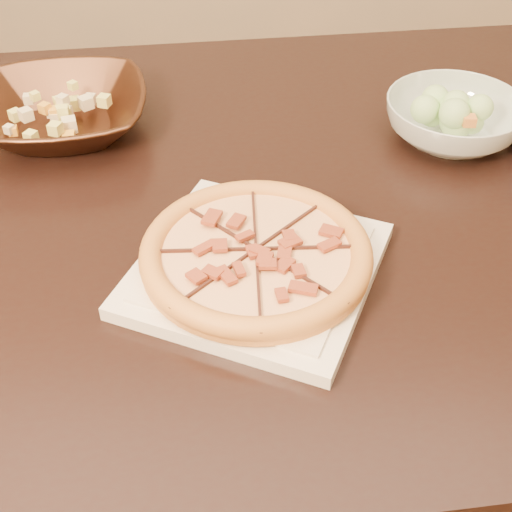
% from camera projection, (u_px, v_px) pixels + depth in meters
% --- Properties ---
extents(dining_table, '(1.65, 1.18, 0.75)m').
position_uv_depth(dining_table, '(200.00, 247.00, 1.03)').
color(dining_table, black).
rests_on(dining_table, floor).
extents(plate, '(0.35, 0.35, 0.02)m').
position_uv_depth(plate, '(256.00, 268.00, 0.84)').
color(plate, beige).
rests_on(plate, dining_table).
extents(pizza, '(0.27, 0.27, 0.03)m').
position_uv_depth(pizza, '(256.00, 253.00, 0.83)').
color(pizza, '#CD8A46').
rests_on(pizza, plate).
extents(bronze_bowl, '(0.29, 0.29, 0.06)m').
position_uv_depth(bronze_bowl, '(62.00, 113.00, 1.08)').
color(bronze_bowl, '#4B2B1B').
rests_on(bronze_bowl, dining_table).
extents(mixed_dish, '(0.13, 0.12, 0.03)m').
position_uv_depth(mixed_dish, '(56.00, 86.00, 1.05)').
color(mixed_dish, beige).
rests_on(mixed_dish, bronze_bowl).
extents(salad_bowl, '(0.23, 0.23, 0.06)m').
position_uv_depth(salad_bowl, '(453.00, 120.00, 1.06)').
color(salad_bowl, silver).
rests_on(salad_bowl, dining_table).
extents(salad, '(0.10, 0.10, 0.04)m').
position_uv_depth(salad, '(459.00, 90.00, 1.03)').
color(salad, beige).
rests_on(salad, salad_bowl).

